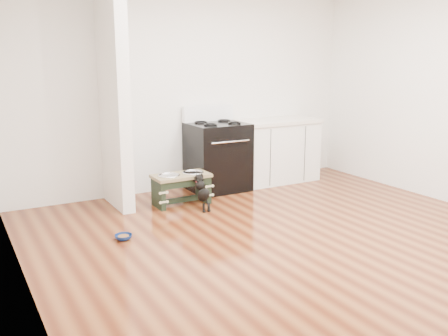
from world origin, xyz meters
The scene contains 8 objects.
ground centered at (0.00, 0.00, 0.00)m, with size 5.00×5.00×0.00m, color #471C0C.
room_shell centered at (0.00, 0.00, 1.62)m, with size 5.00×5.00×5.00m.
partition_wall centered at (-1.18, 2.10, 1.35)m, with size 0.15×0.80×2.70m, color silver.
oven_range centered at (0.25, 2.16, 0.48)m, with size 0.76×0.69×1.14m.
cabinet_run centered at (1.23, 2.18, 0.45)m, with size 1.24×0.64×0.91m.
dog_feeder centered at (-0.48, 1.75, 0.27)m, with size 0.70×0.37×0.40m.
puppy centered at (-0.35, 1.43, 0.23)m, with size 0.12×0.36×0.43m.
floor_bowl centered at (-1.50, 0.92, 0.03)m, with size 0.23×0.23×0.05m.
Camera 1 is at (-2.94, -3.70, 1.81)m, focal length 40.00 mm.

